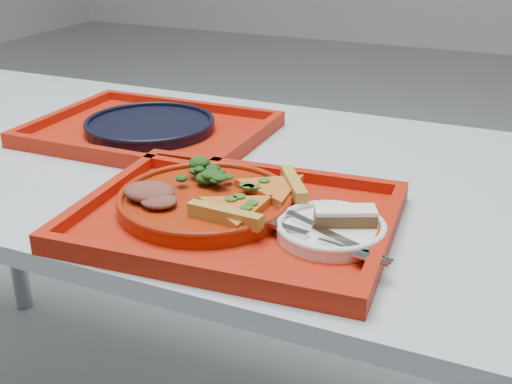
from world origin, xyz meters
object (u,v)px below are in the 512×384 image
tray_far (151,133)px  dinner_plate (205,203)px  tray_main (236,221)px  navy_plate (150,126)px  dessert_bar (345,216)px

tray_far → dinner_plate: (0.27, -0.28, 0.02)m
tray_main → tray_far: size_ratio=1.00×
tray_main → dinner_plate: 0.06m
tray_main → navy_plate: (-0.33, 0.29, 0.01)m
dinner_plate → dessert_bar: dessert_bar is taller
tray_main → dinner_plate: (-0.05, 0.01, 0.02)m
dessert_bar → dinner_plate: bearing=157.9°
navy_plate → dessert_bar: size_ratio=2.88×
dinner_plate → tray_far: bearing=134.6°
tray_far → dinner_plate: dinner_plate is taller
tray_main → navy_plate: size_ratio=1.73×
dessert_bar → tray_far: bearing=126.7°
dinner_plate → navy_plate: dinner_plate is taller
tray_main → navy_plate: navy_plate is taller
dinner_plate → navy_plate: size_ratio=1.00×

